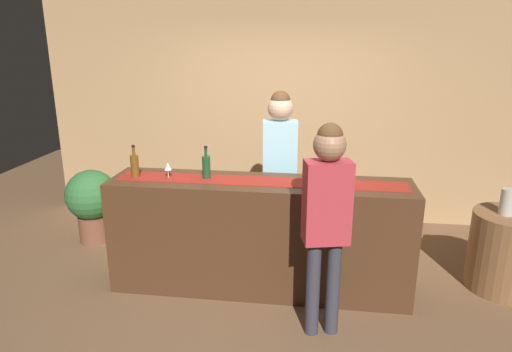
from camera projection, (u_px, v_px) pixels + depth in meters
ground_plane at (259, 286)px, 4.34m from camera, size 10.00×10.00×0.00m
back_wall at (279, 107)px, 5.72m from camera, size 6.00×0.12×2.90m
bar_counter at (260, 236)px, 4.19m from camera, size 2.72×0.60×1.05m
counter_runner_cloth at (260, 181)px, 4.04m from camera, size 2.58×0.28×0.01m
wine_bottle_green at (206, 167)px, 4.09m from camera, size 0.07×0.07×0.30m
wine_bottle_amber at (135, 166)px, 4.12m from camera, size 0.07×0.07×0.30m
wine_glass_near_customer at (168, 167)px, 4.11m from camera, size 0.07×0.07×0.14m
wine_glass_mid_counter at (352, 176)px, 3.84m from camera, size 0.07×0.07×0.14m
bartender at (280, 158)px, 4.55m from camera, size 0.36×0.25×1.79m
customer_sipping at (327, 209)px, 3.36m from camera, size 0.38×0.27×1.70m
round_side_table at (507, 252)px, 4.21m from camera, size 0.68×0.68×0.74m
vase_on_side_table at (508, 202)px, 4.08m from camera, size 0.13×0.13×0.24m
potted_plant_tall at (92, 201)px, 5.20m from camera, size 0.58×0.58×0.85m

